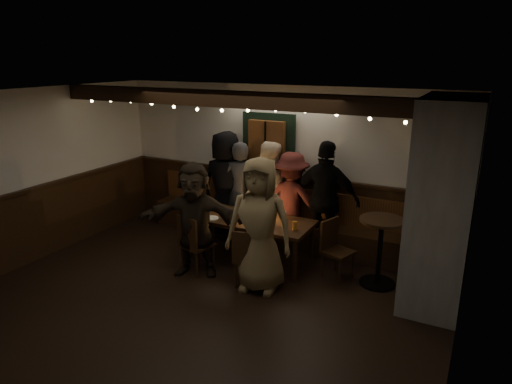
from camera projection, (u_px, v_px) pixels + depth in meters
The scene contains 13 objects.
room at pixel (318, 204), 6.32m from camera, with size 6.02×5.01×2.62m.
dining_table at pixel (250, 222), 6.90m from camera, with size 1.91×0.82×0.83m.
chair_near_left at pixel (193, 241), 6.53m from camera, with size 0.48×0.48×0.88m.
chair_near_right at pixel (248, 255), 6.13m from camera, with size 0.45×0.45×0.84m.
chair_end at pixel (334, 245), 6.47m from camera, with size 0.48×0.48×0.83m.
high_top at pixel (380, 243), 6.17m from camera, with size 0.60×0.60×0.96m.
person_a at pixel (226, 184), 7.83m from camera, with size 0.90×0.59×1.84m, color black.
person_b at pixel (240, 191), 7.68m from camera, with size 0.62×0.41×1.71m, color #28292C.
person_c at pixel (268, 193), 7.52m from camera, with size 0.84×0.66×1.74m, color beige.
person_d at pixel (291, 201), 7.34m from camera, with size 1.03×0.59×1.60m, color #401715.
person_e at pixel (326, 199), 7.04m from camera, with size 1.07×0.45×1.83m, color black.
person_f at pixel (194, 219), 6.44m from camera, with size 1.53×0.49×1.65m, color black.
person_g at pixel (259, 225), 5.98m from camera, with size 0.89×0.58×1.82m, color olive.
Camera 1 is at (3.05, -4.32, 3.05)m, focal length 32.00 mm.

